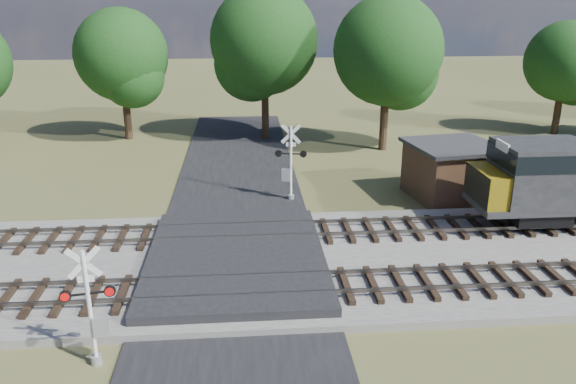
{
  "coord_description": "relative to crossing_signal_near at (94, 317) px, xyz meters",
  "views": [
    {
      "loc": [
        0.44,
        -19.9,
        10.36
      ],
      "look_at": [
        2.2,
        2.0,
        2.64
      ],
      "focal_mm": 35.0,
      "sensor_mm": 36.0,
      "label": 1
    }
  ],
  "objects": [
    {
      "name": "ground",
      "position": [
        4.03,
        5.42,
        -1.59
      ],
      "size": [
        160.0,
        160.0,
        0.0
      ],
      "primitive_type": "plane",
      "color": "#4F502A",
      "rests_on": "ground"
    },
    {
      "name": "ballast_bed",
      "position": [
        14.03,
        5.92,
        -1.44
      ],
      "size": [
        140.0,
        10.0,
        0.3
      ],
      "primitive_type": "cube",
      "color": "gray",
      "rests_on": "ground"
    },
    {
      "name": "road",
      "position": [
        4.03,
        5.42,
        -1.55
      ],
      "size": [
        7.0,
        60.0,
        0.08
      ],
      "primitive_type": "cube",
      "color": "black",
      "rests_on": "ground"
    },
    {
      "name": "crossing_panel",
      "position": [
        4.03,
        5.92,
        -1.27
      ],
      "size": [
        7.0,
        9.0,
        0.62
      ],
      "primitive_type": "cube",
      "color": "#262628",
      "rests_on": "ground"
    },
    {
      "name": "track_near",
      "position": [
        7.15,
        3.42,
        -1.17
      ],
      "size": [
        140.0,
        2.6,
        0.33
      ],
      "color": "black",
      "rests_on": "ballast_bed"
    },
    {
      "name": "track_far",
      "position": [
        7.15,
        8.42,
        -1.17
      ],
      "size": [
        140.0,
        2.6,
        0.33
      ],
      "color": "black",
      "rests_on": "ballast_bed"
    },
    {
      "name": "crossing_signal_near",
      "position": [
        0.0,
        0.0,
        0.0
      ],
      "size": [
        1.53,
        0.38,
        3.82
      ],
      "rotation": [
        0.0,
        0.0,
        0.16
      ],
      "color": "silver",
      "rests_on": "ground"
    },
    {
      "name": "crossing_signal_far",
      "position": [
        6.79,
        13.62,
        0.14
      ],
      "size": [
        1.66,
        0.43,
        4.15
      ],
      "rotation": [
        0.0,
        0.0,
        2.96
      ],
      "color": "silver",
      "rests_on": "ground"
    },
    {
      "name": "equipment_shed",
      "position": [
        15.48,
        13.36,
        -0.08
      ],
      "size": [
        4.99,
        4.99,
        2.97
      ],
      "rotation": [
        0.0,
        0.0,
        0.16
      ],
      "color": "#4B3520",
      "rests_on": "ground"
    },
    {
      "name": "treeline",
      "position": [
        11.08,
        26.21,
        4.84
      ],
      "size": [
        82.1,
        12.17,
        11.16
      ],
      "color": "black",
      "rests_on": "ground"
    }
  ]
}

